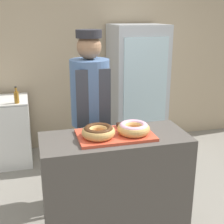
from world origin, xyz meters
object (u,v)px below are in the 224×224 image
Objects in this scene: donut_light_glaze at (134,128)px; brownie_back_right at (122,125)px; serving_tray at (115,135)px; bottle_amber at (16,97)px; brownie_back_left at (100,127)px; beverage_fridge at (137,90)px; donut_chocolate_glaze at (98,131)px; baker_person at (91,116)px.

brownie_back_right is at bearing 106.69° from donut_light_glaze.
serving_tray is 3.01× the size of bottle_amber.
serving_tray is at bearing -55.12° from brownie_back_left.
brownie_back_left is at bearing 144.80° from donut_light_glaze.
beverage_fridge is at bearing 66.55° from brownie_back_right.
brownie_back_right is 0.04× the size of beverage_fridge.
brownie_back_right is (0.10, 0.14, 0.03)m from serving_tray.
brownie_back_left is at bearing 124.88° from serving_tray.
donut_chocolate_glaze is 0.30m from brownie_back_right.
bottle_amber reaches higher than serving_tray.
serving_tray is 0.16m from donut_light_glaze.
serving_tray is 1.72m from bottle_amber.
brownie_back_right is at bearing -67.96° from baker_person.
donut_chocolate_glaze is 3.58× the size of brownie_back_left.
donut_chocolate_glaze is 0.18m from brownie_back_left.
bottle_amber is at bearing 113.58° from donut_chocolate_glaze.
baker_person is 1.00× the size of beverage_fridge.
brownie_back_right is 0.49m from baker_person.
brownie_back_right is 1.74m from beverage_fridge.
brownie_back_left is 0.37× the size of bottle_amber.
serving_tray is at bearing -124.88° from brownie_back_right.
beverage_fridge reaches higher than brownie_back_left.
baker_person is 1.43m from beverage_fridge.
brownie_back_right is at bearing 55.12° from serving_tray.
bottle_amber is (-0.67, 1.54, -0.07)m from donut_chocolate_glaze.
donut_light_glaze is 0.15× the size of beverage_fridge.
baker_person is at bearing -51.37° from bottle_amber.
baker_person is at bearing 98.52° from serving_tray.
donut_chocolate_glaze is at bearing -167.00° from serving_tray.
serving_tray is 0.35× the size of baker_person.
brownie_back_left is 1.82m from beverage_fridge.
donut_light_glaze is at bearing 0.00° from donut_chocolate_glaze.
serving_tray is 1.90m from beverage_fridge.
serving_tray is at bearing 13.00° from donut_chocolate_glaze.
donut_chocolate_glaze is 0.29m from donut_light_glaze.
brownie_back_right is at bearing -56.26° from bottle_amber.
brownie_back_left reaches higher than serving_tray.
donut_light_glaze is at bearing -35.20° from brownie_back_left.
beverage_fridge is at bearing 65.55° from serving_tray.
baker_person reaches higher than donut_chocolate_glaze.
brownie_back_right is (0.24, 0.17, -0.03)m from donut_chocolate_glaze.
brownie_back_right is (-0.05, 0.17, -0.03)m from donut_light_glaze.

